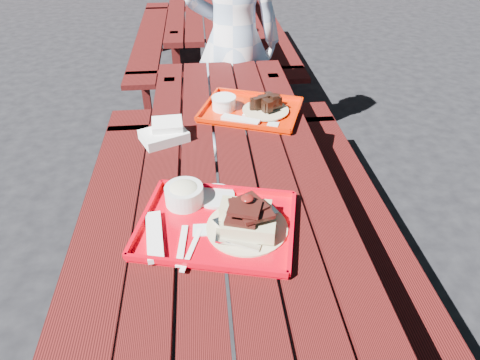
{
  "coord_description": "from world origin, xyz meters",
  "views": [
    {
      "loc": [
        -0.12,
        -1.38,
        1.72
      ],
      "look_at": [
        0.0,
        -0.15,
        0.82
      ],
      "focal_mm": 32.0,
      "sensor_mm": 36.0,
      "label": 1
    }
  ],
  "objects": [
    {
      "name": "ground",
      "position": [
        0.0,
        0.0,
        0.0
      ],
      "size": [
        60.0,
        60.0,
        0.0
      ],
      "primitive_type": "plane",
      "color": "black",
      "rests_on": "ground"
    },
    {
      "name": "picnic_table_near",
      "position": [
        -0.0,
        0.0,
        0.56
      ],
      "size": [
        1.41,
        2.4,
        0.75
      ],
      "color": "#4A0F0E",
      "rests_on": "ground"
    },
    {
      "name": "far_tray",
      "position": [
        0.11,
        0.5,
        0.77
      ],
      "size": [
        0.56,
        0.5,
        0.08
      ],
      "color": "red",
      "rests_on": "picnic_table_near"
    },
    {
      "name": "white_cloth",
      "position": [
        -0.29,
        0.28,
        0.78
      ],
      "size": [
        0.23,
        0.21,
        0.08
      ],
      "color": "white",
      "rests_on": "picnic_table_near"
    },
    {
      "name": "near_tray",
      "position": [
        -0.09,
        -0.3,
        0.79
      ],
      "size": [
        0.58,
        0.5,
        0.16
      ],
      "color": "red",
      "rests_on": "picnic_table_near"
    },
    {
      "name": "picnic_table_far",
      "position": [
        -0.0,
        2.8,
        0.56
      ],
      "size": [
        1.41,
        2.4,
        0.75
      ],
      "color": "#4A0F0E",
      "rests_on": "ground"
    },
    {
      "name": "person",
      "position": [
        0.1,
        1.32,
        0.83
      ],
      "size": [
        0.65,
        0.46,
        1.67
      ],
      "primitive_type": "imported",
      "rotation": [
        0.0,
        0.0,
        3.03
      ],
      "color": "#A4C1E2",
      "rests_on": "ground"
    }
  ]
}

